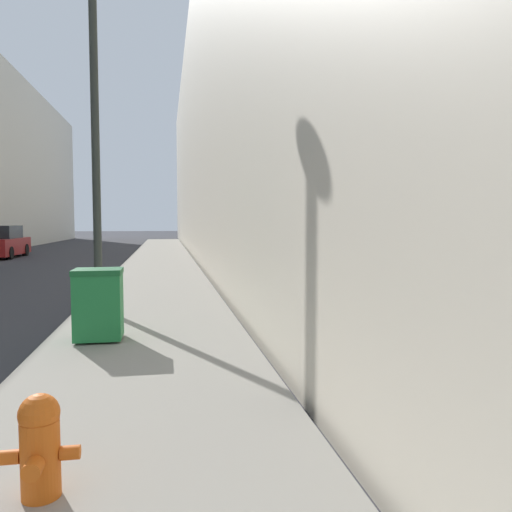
# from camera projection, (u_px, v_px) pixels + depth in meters

# --- Properties ---
(sidewalk_right) EXTENTS (3.01, 60.00, 0.12)m
(sidewalk_right) POSITION_uv_depth(u_px,v_px,m) (160.00, 266.00, 20.38)
(sidewalk_right) COLOR gray
(sidewalk_right) RESTS_ON ground
(building_right_stone) EXTENTS (12.00, 60.00, 13.24)m
(building_right_stone) POSITION_uv_depth(u_px,v_px,m) (292.00, 140.00, 29.13)
(building_right_stone) COLOR beige
(building_right_stone) RESTS_ON ground
(fire_hydrant) EXTENTS (0.48, 0.37, 0.66)m
(fire_hydrant) POSITION_uv_depth(u_px,v_px,m) (40.00, 444.00, 3.13)
(fire_hydrant) COLOR #D15614
(fire_hydrant) RESTS_ON sidewalk_right
(trash_bin) EXTENTS (0.68, 0.62, 1.06)m
(trash_bin) POSITION_uv_depth(u_px,v_px,m) (99.00, 304.00, 7.29)
(trash_bin) COLOR #1E7538
(trash_bin) RESTS_ON sidewalk_right
(lamppost) EXTENTS (0.49, 0.49, 6.55)m
(lamppost) POSITION_uv_depth(u_px,v_px,m) (94.00, 98.00, 9.68)
(lamppost) COLOR #2D332D
(lamppost) RESTS_ON sidewalk_right
(parked_sedan_far) EXTENTS (1.93, 4.64, 1.66)m
(parked_sedan_far) POSITION_uv_depth(u_px,v_px,m) (0.00, 243.00, 25.80)
(parked_sedan_far) COLOR maroon
(parked_sedan_far) RESTS_ON ground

